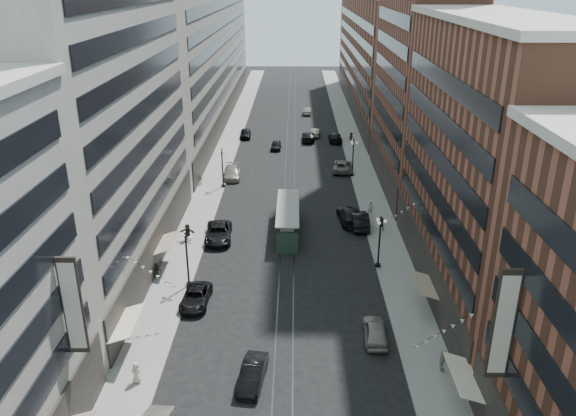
{
  "coord_description": "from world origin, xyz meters",
  "views": [
    {
      "loc": [
        0.79,
        -18.21,
        27.23
      ],
      "look_at": [
        0.08,
        35.63,
        5.0
      ],
      "focal_mm": 35.0,
      "sensor_mm": 36.0,
      "label": 1
    }
  ],
  "objects_px": {
    "lamppost_se_far": "(380,240)",
    "car_14": "(315,132)",
    "car_2": "(196,297)",
    "pedestrian_4": "(442,360)",
    "pedestrian_2": "(157,271)",
    "lamppost_se_mid": "(353,156)",
    "car_extra_1": "(308,136)",
    "car_7": "(219,233)",
    "car_13": "(276,145)",
    "pedestrian_6": "(201,179)",
    "car_5": "(253,374)",
    "car_8": "(232,173)",
    "pedestrian_5": "(188,232)",
    "car_extra_2": "(307,111)",
    "car_9": "(245,133)",
    "lamppost_sw_far": "(187,258)",
    "lamppost_sw_mid": "(222,167)",
    "car_extra_0": "(350,215)",
    "streetcar": "(288,220)",
    "pedestrian_9": "(351,138)",
    "pedestrian_1": "(136,373)",
    "pedestrian_7": "(382,224)",
    "car_11": "(342,166)",
    "car_12": "(335,137)",
    "car_4": "(375,331)",
    "car_10": "(360,220)",
    "pedestrian_8": "(370,208)"
  },
  "relations": [
    {
      "from": "car_9",
      "to": "lamppost_se_mid",
      "type": "bearing_deg",
      "value": -53.14
    },
    {
      "from": "car_2",
      "to": "lamppost_sw_far",
      "type": "bearing_deg",
      "value": 113.08
    },
    {
      "from": "lamppost_sw_mid",
      "to": "car_14",
      "type": "height_order",
      "value": "lamppost_sw_mid"
    },
    {
      "from": "lamppost_sw_mid",
      "to": "lamppost_se_far",
      "type": "height_order",
      "value": "same"
    },
    {
      "from": "pedestrian_9",
      "to": "car_13",
      "type": "bearing_deg",
      "value": 175.01
    },
    {
      "from": "car_2",
      "to": "pedestrian_4",
      "type": "distance_m",
      "value": 21.79
    },
    {
      "from": "car_13",
      "to": "pedestrian_6",
      "type": "height_order",
      "value": "pedestrian_6"
    },
    {
      "from": "car_extra_2",
      "to": "car_9",
      "type": "bearing_deg",
      "value": 60.36
    },
    {
      "from": "pedestrian_1",
      "to": "pedestrian_7",
      "type": "distance_m",
      "value": 34.11
    },
    {
      "from": "streetcar",
      "to": "pedestrian_4",
      "type": "distance_m",
      "value": 27.28
    },
    {
      "from": "car_13",
      "to": "pedestrian_9",
      "type": "bearing_deg",
      "value": 17.27
    },
    {
      "from": "car_7",
      "to": "car_13",
      "type": "distance_m",
      "value": 36.04
    },
    {
      "from": "car_14",
      "to": "pedestrian_6",
      "type": "xyz_separation_m",
      "value": [
        -17.0,
        -26.57,
        0.22
      ]
    },
    {
      "from": "streetcar",
      "to": "car_4",
      "type": "xyz_separation_m",
      "value": [
        7.33,
        -20.56,
        -0.67
      ]
    },
    {
      "from": "pedestrian_7",
      "to": "pedestrian_9",
      "type": "xyz_separation_m",
      "value": [
        -0.19,
        36.82,
        0.18
      ]
    },
    {
      "from": "car_5",
      "to": "car_extra_0",
      "type": "xyz_separation_m",
      "value": [
        9.56,
        28.89,
        0.13
      ]
    },
    {
      "from": "car_extra_0",
      "to": "pedestrian_6",
      "type": "bearing_deg",
      "value": -37.95
    },
    {
      "from": "pedestrian_4",
      "to": "car_12",
      "type": "distance_m",
      "value": 63.28
    },
    {
      "from": "lamppost_sw_mid",
      "to": "car_10",
      "type": "height_order",
      "value": "lamppost_sw_mid"
    },
    {
      "from": "car_9",
      "to": "pedestrian_6",
      "type": "bearing_deg",
      "value": -101.93
    },
    {
      "from": "car_12",
      "to": "car_10",
      "type": "bearing_deg",
      "value": 89.47
    },
    {
      "from": "lamppost_sw_far",
      "to": "lamppost_se_far",
      "type": "distance_m",
      "value": 18.83
    },
    {
      "from": "car_extra_1",
      "to": "car_7",
      "type": "bearing_deg",
      "value": 75.55
    },
    {
      "from": "lamppost_sw_mid",
      "to": "pedestrian_8",
      "type": "relative_size",
      "value": 2.95
    },
    {
      "from": "lamppost_sw_far",
      "to": "lamppost_se_far",
      "type": "bearing_deg",
      "value": 12.26
    },
    {
      "from": "car_12",
      "to": "car_extra_1",
      "type": "height_order",
      "value": "car_extra_1"
    },
    {
      "from": "lamppost_se_far",
      "to": "lamppost_se_mid",
      "type": "bearing_deg",
      "value": 90.0
    },
    {
      "from": "car_14",
      "to": "pedestrian_2",
      "type": "bearing_deg",
      "value": 78.45
    },
    {
      "from": "car_8",
      "to": "car_11",
      "type": "relative_size",
      "value": 0.97
    },
    {
      "from": "car_extra_2",
      "to": "car_11",
      "type": "bearing_deg",
      "value": 98.83
    },
    {
      "from": "car_13",
      "to": "car_extra_2",
      "type": "xyz_separation_m",
      "value": [
        5.79,
        26.29,
        0.03
      ]
    },
    {
      "from": "pedestrian_2",
      "to": "car_13",
      "type": "distance_m",
      "value": 45.8
    },
    {
      "from": "car_5",
      "to": "pedestrian_9",
      "type": "xyz_separation_m",
      "value": [
        12.82,
        63.19,
        0.31
      ]
    },
    {
      "from": "lamppost_sw_far",
      "to": "car_8",
      "type": "xyz_separation_m",
      "value": [
        0.8,
        31.14,
        -2.28
      ]
    },
    {
      "from": "lamppost_se_mid",
      "to": "car_extra_1",
      "type": "height_order",
      "value": "lamppost_se_mid"
    },
    {
      "from": "lamppost_se_far",
      "to": "pedestrian_5",
      "type": "distance_m",
      "value": 21.2
    },
    {
      "from": "car_14",
      "to": "car_2",
      "type": "bearing_deg",
      "value": 83.86
    },
    {
      "from": "streetcar",
      "to": "pedestrian_9",
      "type": "xyz_separation_m",
      "value": [
        10.62,
        37.24,
        -0.38
      ]
    },
    {
      "from": "car_2",
      "to": "pedestrian_5",
      "type": "relative_size",
      "value": 2.63
    },
    {
      "from": "lamppost_se_far",
      "to": "car_14",
      "type": "distance_m",
      "value": 50.87
    },
    {
      "from": "pedestrian_2",
      "to": "car_extra_1",
      "type": "relative_size",
      "value": 0.29
    },
    {
      "from": "lamppost_se_mid",
      "to": "car_13",
      "type": "xyz_separation_m",
      "value": [
        -11.66,
        14.0,
        -2.4
      ]
    },
    {
      "from": "car_12",
      "to": "pedestrian_6",
      "type": "xyz_separation_m",
      "value": [
        -20.4,
        -22.99,
        0.15
      ]
    },
    {
      "from": "car_5",
      "to": "car_8",
      "type": "height_order",
      "value": "car_8"
    },
    {
      "from": "car_11",
      "to": "car_2",
      "type": "bearing_deg",
      "value": 74.04
    },
    {
      "from": "car_12",
      "to": "pedestrian_5",
      "type": "height_order",
      "value": "pedestrian_5"
    },
    {
      "from": "car_extra_1",
      "to": "pedestrian_9",
      "type": "bearing_deg",
      "value": 167.35
    },
    {
      "from": "lamppost_se_mid",
      "to": "car_2",
      "type": "bearing_deg",
      "value": -116.23
    },
    {
      "from": "car_13",
      "to": "car_extra_1",
      "type": "relative_size",
      "value": 0.74
    },
    {
      "from": "pedestrian_9",
      "to": "streetcar",
      "type": "bearing_deg",
      "value": -126.79
    }
  ]
}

